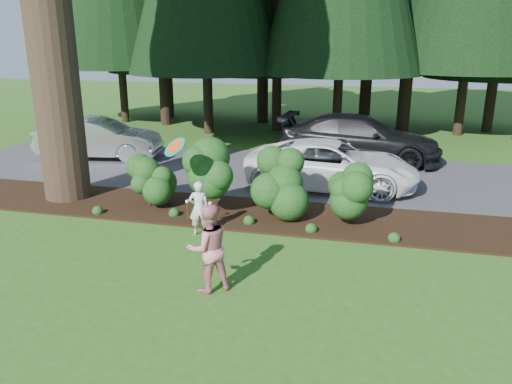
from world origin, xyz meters
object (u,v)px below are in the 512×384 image
Objects in this scene: car_white_suv at (332,165)px; child at (199,208)px; car_silver_wagon at (99,138)px; car_dark_suv at (360,138)px; adult at (208,248)px; frisbee at (175,147)px.

child is at bearing 150.34° from car_white_suv.
car_dark_suv is at bearing -88.23° from car_silver_wagon.
car_silver_wagon is at bearing -64.33° from child.
car_white_suv is at bearing -111.14° from car_silver_wagon.
car_white_suv is at bearing -139.58° from adult.
child is 1.99× the size of frisbee.
frisbee reaches higher than car_dark_suv.
adult is at bearing 172.62° from car_dark_suv.
car_silver_wagon is 0.79× the size of car_dark_suv.
car_silver_wagon is 9.68m from car_dark_suv.
child is 1.49m from frisbee.
car_silver_wagon is 8.83m from child.
child is (-2.61, -4.42, -0.10)m from car_white_suv.
frisbee is at bearing -94.48° from adult.
frisbee is at bearing 158.97° from car_dark_suv.
car_silver_wagon is 0.88× the size of car_white_suv.
car_dark_suv is 4.51× the size of child.
adult is 3.25m from frisbee.
adult reaches higher than car_silver_wagon.
child is 0.79× the size of adult.
car_white_suv is at bearing -139.83° from child.
car_silver_wagon is 3.55× the size of child.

